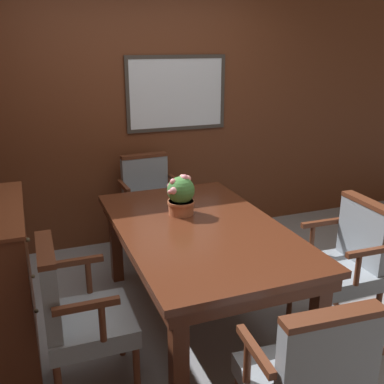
% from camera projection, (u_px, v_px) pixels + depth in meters
% --- Properties ---
extents(ground_plane, '(14.00, 14.00, 0.00)m').
position_uv_depth(ground_plane, '(213.00, 326.00, 3.24)').
color(ground_plane, gray).
extents(wall_back, '(7.20, 0.08, 2.45)m').
position_uv_depth(wall_back, '(145.00, 120.00, 4.39)').
color(wall_back, '#5B2D19').
rests_on(wall_back, ground_plane).
extents(dining_table, '(1.09, 1.80, 0.74)m').
position_uv_depth(dining_table, '(200.00, 238.00, 3.12)').
color(dining_table, '#4C2314').
rests_on(dining_table, ground_plane).
extents(chair_left_near, '(0.49, 0.55, 0.94)m').
position_uv_depth(chair_left_near, '(76.00, 311.00, 2.50)').
color(chair_left_near, '#562B19').
rests_on(chair_left_near, ground_plane).
extents(chair_head_near, '(0.56, 0.52, 0.94)m').
position_uv_depth(chair_head_near, '(309.00, 378.00, 2.00)').
color(chair_head_near, '#562B19').
rests_on(chair_head_near, ground_plane).
extents(chair_head_far, '(0.55, 0.50, 0.94)m').
position_uv_depth(chair_head_far, '(149.00, 200.00, 4.28)').
color(chair_head_far, '#562B19').
rests_on(chair_head_far, ground_plane).
extents(chair_right_near, '(0.50, 0.55, 0.94)m').
position_uv_depth(chair_right_near, '(345.00, 259.00, 3.10)').
color(chair_right_near, '#562B19').
rests_on(chair_right_near, ground_plane).
extents(potted_plant, '(0.21, 0.22, 0.30)m').
position_uv_depth(potted_plant, '(181.00, 195.00, 3.27)').
color(potted_plant, '#B2603D').
rests_on(potted_plant, dining_table).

